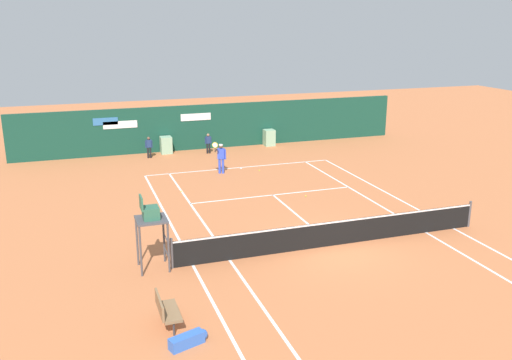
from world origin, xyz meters
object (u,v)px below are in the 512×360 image
Objects in this scene: player_on_baseline at (221,156)px; tennis_ball_by_sideline at (306,196)px; ball_kid_centre_post at (208,142)px; tennis_ball_near_service_line at (181,191)px; equipment_bag at (190,339)px; umpire_chair at (151,219)px; player_bench at (166,309)px; tennis_ball_mid_court at (259,170)px; ball_kid_right_post at (149,146)px.

player_on_baseline is 27.04× the size of tennis_ball_by_sideline.
ball_kid_centre_post is 18.41× the size of tennis_ball_near_service_line.
umpire_chair is at bearing 92.39° from equipment_bag.
player_on_baseline is at bearing 153.72° from umpire_chair.
player_on_baseline reaches higher than player_bench.
tennis_ball_mid_court is (2.12, -0.19, -0.94)m from player_on_baseline.
player_bench is 12.17m from tennis_ball_near_service_line.
player_on_baseline is 5.93m from tennis_ball_by_sideline.
player_on_baseline is at bearing 71.89° from equipment_bag.
tennis_ball_by_sideline is (5.86, -9.92, -0.71)m from ball_kid_right_post.
ball_kid_centre_post is at bearing 108.50° from tennis_ball_mid_court.
tennis_ball_mid_court and tennis_ball_near_service_line have the same top height.
ball_kid_right_post reaches higher than tennis_ball_near_service_line.
tennis_ball_near_service_line is (-2.70, -2.57, -0.94)m from player_on_baseline.
umpire_chair reaches higher than ball_kid_right_post.
ball_kid_right_post is (1.91, 20.22, 0.59)m from equipment_bag.
umpire_chair is 1.99× the size of ball_kid_right_post.
tennis_ball_by_sideline is at bearing -83.42° from tennis_ball_mid_court.
equipment_bag is 12.90m from tennis_ball_by_sideline.
equipment_bag reaches higher than tennis_ball_by_sideline.
player_bench is 1.13× the size of equipment_bag.
ball_kid_right_post is at bearing 93.64° from tennis_ball_near_service_line.
equipment_bag is 13.15m from tennis_ball_near_service_line.
ball_kid_centre_post reaches higher than tennis_ball_mid_court.
umpire_chair is 1.40× the size of player_on_baseline.
umpire_chair is 2.06× the size of ball_kid_centre_post.
tennis_ball_near_service_line and tennis_ball_by_sideline have the same top height.
player_on_baseline reaches higher than ball_kid_right_post.
tennis_ball_near_service_line is 1.00× the size of tennis_ball_by_sideline.
equipment_bag is at bearing -115.14° from tennis_ball_mid_court.
umpire_chair is 9.82m from tennis_ball_by_sideline.
player_bench is 16.13m from tennis_ball_mid_court.
tennis_ball_mid_court is (7.19, 15.32, -0.13)m from equipment_bag.
player_on_baseline is at bearing 43.57° from tennis_ball_near_service_line.
umpire_chair is 3.94m from player_bench.
equipment_bag is 20.32m from ball_kid_right_post.
tennis_ball_mid_court is 5.05m from tennis_ball_by_sideline.
ball_kid_centre_post is at bearing 74.66° from equipment_bag.
ball_kid_right_post reaches higher than player_bench.
ball_kid_centre_post is at bearing -71.67° from player_on_baseline.
tennis_ball_mid_court is 5.38m from tennis_ball_near_service_line.
player_on_baseline is 5.68m from ball_kid_right_post.
tennis_ball_mid_court is 1.00× the size of tennis_ball_near_service_line.
tennis_ball_by_sideline is (2.69, -5.20, -0.94)m from player_on_baseline.
player_bench is 15.42m from player_on_baseline.
equipment_bag is at bearing 89.63° from ball_kid_right_post.
player_on_baseline is (5.07, 15.51, 0.81)m from equipment_bag.
tennis_ball_by_sideline is at bearing 138.39° from player_bench.
player_bench is at bearing 88.12° from ball_kid_right_post.
umpire_chair is 37.92× the size of tennis_ball_by_sideline.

